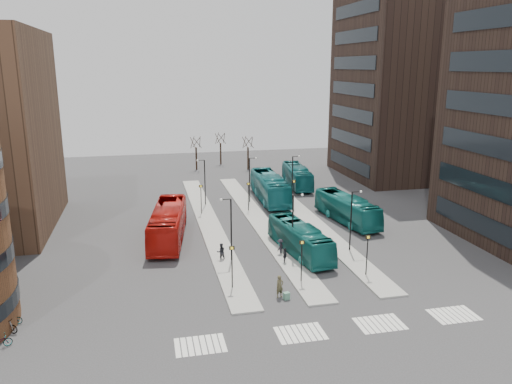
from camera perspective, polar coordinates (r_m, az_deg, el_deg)
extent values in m
plane|color=#2E2E31|center=(33.34, 9.04, -18.82)|extent=(160.00, 160.00, 0.00)
cube|color=gray|center=(59.03, -5.41, -3.58)|extent=(2.50, 45.00, 0.15)
cube|color=gray|center=(60.03, 0.29, -3.21)|extent=(2.50, 45.00, 0.15)
cube|color=gray|center=(61.60, 5.74, -2.83)|extent=(2.50, 45.00, 0.15)
cube|color=#1B4E97|center=(40.61, 3.50, -11.77)|extent=(0.55, 0.49, 0.59)
imported|color=#B7140E|center=(53.89, -10.01, -3.52)|extent=(4.98, 13.52, 3.68)
imported|color=#13635E|center=(49.52, 5.02, -5.37)|extent=(3.91, 11.07, 3.02)
imported|color=#166A6F|center=(68.51, 1.56, 0.52)|extent=(3.53, 13.22, 3.65)
imported|color=#146763|center=(60.17, 10.33, -1.89)|extent=(4.24, 11.74, 3.20)
imported|color=#135F63|center=(76.92, 4.71, 1.83)|extent=(3.76, 11.70, 3.20)
imported|color=#49432C|center=(40.66, 2.72, -10.73)|extent=(0.79, 0.65, 1.86)
imported|color=black|center=(47.99, -4.02, -6.83)|extent=(0.93, 0.78, 1.71)
imported|color=black|center=(47.16, 3.32, -7.33)|extent=(0.57, 0.96, 1.53)
imported|color=black|center=(49.34, 2.78, -6.29)|extent=(1.10, 1.17, 1.59)
imported|color=gray|center=(39.86, -26.69, -13.51)|extent=(1.85, 1.20, 1.08)
imported|color=gray|center=(40.96, -26.28, -12.87)|extent=(1.71, 0.73, 0.87)
cube|color=silver|center=(34.88, -8.96, -17.18)|extent=(0.35, 2.40, 0.01)
cube|color=silver|center=(34.90, -8.23, -17.13)|extent=(0.35, 2.40, 0.01)
cube|color=silver|center=(34.92, -7.49, -17.07)|extent=(0.35, 2.40, 0.01)
cube|color=silver|center=(34.95, -6.76, -17.02)|extent=(0.35, 2.40, 0.01)
cube|color=silver|center=(34.99, -6.03, -16.96)|extent=(0.35, 2.40, 0.01)
cube|color=silver|center=(35.03, -5.31, -16.90)|extent=(0.35, 2.40, 0.01)
cube|color=silver|center=(35.08, -4.58, -16.84)|extent=(0.35, 2.40, 0.01)
cube|color=silver|center=(35.13, -3.86, -16.77)|extent=(0.35, 2.40, 0.01)
cube|color=silver|center=(35.85, 2.73, -16.06)|extent=(0.35, 2.40, 0.01)
cube|color=silver|center=(35.95, 3.41, -15.98)|extent=(0.35, 2.40, 0.01)
cube|color=silver|center=(36.06, 4.09, -15.89)|extent=(0.35, 2.40, 0.01)
cube|color=silver|center=(36.17, 4.77, -15.80)|extent=(0.35, 2.40, 0.01)
cube|color=silver|center=(36.29, 5.44, -15.71)|extent=(0.35, 2.40, 0.01)
cube|color=silver|center=(36.41, 6.10, -15.62)|extent=(0.35, 2.40, 0.01)
cube|color=silver|center=(36.54, 6.76, -15.53)|extent=(0.35, 2.40, 0.01)
cube|color=silver|center=(36.67, 7.42, -15.43)|extent=(0.35, 2.40, 0.01)
cube|color=silver|center=(37.71, 11.85, -14.74)|extent=(0.35, 2.40, 0.01)
cube|color=silver|center=(37.88, 12.46, -14.64)|extent=(0.35, 2.40, 0.01)
cube|color=silver|center=(38.05, 13.07, -14.54)|extent=(0.35, 2.40, 0.01)
cube|color=silver|center=(38.22, 13.67, -14.43)|extent=(0.35, 2.40, 0.01)
cube|color=silver|center=(38.40, 14.26, -14.33)|extent=(0.35, 2.40, 0.01)
cube|color=silver|center=(38.58, 14.84, -14.22)|extent=(0.35, 2.40, 0.01)
cube|color=silver|center=(38.76, 15.42, -14.12)|extent=(0.35, 2.40, 0.01)
cube|color=silver|center=(38.95, 16.00, -14.01)|extent=(0.35, 2.40, 0.01)
cube|color=silver|center=(40.38, 19.85, -13.27)|extent=(0.35, 2.40, 0.01)
cube|color=silver|center=(40.60, 20.37, -13.16)|extent=(0.35, 2.40, 0.01)
cube|color=silver|center=(40.82, 20.89, -13.06)|extent=(0.35, 2.40, 0.01)
cube|color=silver|center=(41.05, 21.40, -12.95)|extent=(0.35, 2.40, 0.01)
cube|color=silver|center=(41.28, 21.91, -12.85)|extent=(0.35, 2.40, 0.01)
cube|color=silver|center=(41.51, 22.41, -12.74)|extent=(0.35, 2.40, 0.01)
cube|color=silver|center=(41.74, 22.90, -12.63)|extent=(0.35, 2.40, 0.01)
cube|color=silver|center=(41.98, 23.39, -12.53)|extent=(0.35, 2.40, 0.01)
cube|color=black|center=(55.39, 24.39, -3.41)|extent=(0.12, 16.00, 2.00)
cube|color=black|center=(54.40, 24.82, 0.61)|extent=(0.12, 16.00, 2.00)
cube|color=black|center=(53.69, 25.26, 4.76)|extent=(0.12, 16.00, 2.00)
cube|color=black|center=(53.27, 25.72, 9.00)|extent=(0.12, 16.00, 2.00)
cube|color=black|center=(53.15, 26.20, 13.28)|extent=(0.12, 16.00, 2.00)
cube|color=black|center=(53.33, 26.69, 17.56)|extent=(0.12, 16.00, 2.00)
cube|color=black|center=(87.14, 17.14, 11.61)|extent=(20.00, 20.00, 30.00)
cube|color=black|center=(84.06, 10.54, 3.33)|extent=(0.12, 16.00, 2.00)
cube|color=black|center=(83.41, 10.66, 6.02)|extent=(0.12, 16.00, 2.00)
cube|color=black|center=(82.95, 10.79, 8.76)|extent=(0.12, 16.00, 2.00)
cube|color=black|center=(82.68, 10.92, 11.52)|extent=(0.12, 16.00, 2.00)
cube|color=black|center=(82.60, 11.05, 14.29)|extent=(0.12, 16.00, 2.00)
cube|color=black|center=(82.72, 11.19, 17.06)|extent=(0.12, 16.00, 2.00)
cube|color=black|center=(83.02, 11.33, 19.81)|extent=(0.12, 16.00, 2.00)
cylinder|color=black|center=(41.62, -2.75, -8.66)|extent=(0.10, 0.10, 3.50)
cube|color=black|center=(40.97, -2.78, -6.40)|extent=(0.45, 0.10, 0.30)
cube|color=yellow|center=(40.92, -2.77, -6.43)|extent=(0.20, 0.02, 0.20)
cylinder|color=black|center=(62.28, -6.29, -0.90)|extent=(0.10, 0.10, 3.50)
cube|color=black|center=(61.85, -6.33, 0.66)|extent=(0.45, 0.10, 0.30)
cube|color=yellow|center=(61.79, -6.33, 0.65)|extent=(0.20, 0.02, 0.20)
cylinder|color=black|center=(42.97, 5.22, -7.95)|extent=(0.10, 0.10, 3.50)
cube|color=black|center=(42.34, 5.28, -5.75)|extent=(0.45, 0.10, 0.30)
cube|color=yellow|center=(42.29, 5.30, -5.78)|extent=(0.20, 0.02, 0.20)
cylinder|color=black|center=(63.19, -0.88, -0.59)|extent=(0.10, 0.10, 3.50)
cube|color=black|center=(62.77, -0.88, 0.95)|extent=(0.45, 0.10, 0.30)
cube|color=yellow|center=(62.71, -0.87, 0.94)|extent=(0.20, 0.02, 0.20)
cylinder|color=black|center=(45.08, 12.56, -7.15)|extent=(0.10, 0.10, 3.50)
cube|color=black|center=(44.49, 12.68, -5.05)|extent=(0.45, 0.10, 0.30)
cube|color=yellow|center=(44.43, 12.71, -5.08)|extent=(0.20, 0.02, 0.20)
cylinder|color=black|center=(64.65, 4.33, -0.29)|extent=(0.10, 0.10, 3.50)
cube|color=black|center=(64.23, 4.36, 1.22)|extent=(0.45, 0.10, 0.30)
cube|color=yellow|center=(64.18, 4.38, 1.21)|extent=(0.20, 0.02, 0.20)
cylinder|color=black|center=(46.87, -2.85, -4.35)|extent=(0.14, 0.14, 6.00)
cylinder|color=black|center=(45.93, -3.45, -0.84)|extent=(0.90, 0.08, 0.08)
sphere|color=silver|center=(45.87, -4.00, -0.87)|extent=(0.24, 0.24, 0.24)
cylinder|color=black|center=(65.94, -5.86, 1.08)|extent=(0.14, 0.14, 6.00)
cylinder|color=black|center=(65.28, -6.32, 3.63)|extent=(0.90, 0.08, 0.08)
sphere|color=silver|center=(65.23, -6.71, 3.61)|extent=(0.24, 0.24, 0.24)
cylinder|color=black|center=(48.20, 4.21, -3.85)|extent=(0.14, 0.14, 6.00)
cylinder|color=black|center=(47.48, 4.79, -0.36)|extent=(0.90, 0.08, 0.08)
sphere|color=silver|center=(47.62, 5.31, -0.33)|extent=(0.24, 0.24, 0.24)
cylinder|color=black|center=(66.89, -0.75, 1.35)|extent=(0.14, 0.14, 6.00)
cylinder|color=black|center=(66.38, -0.38, 3.89)|extent=(0.90, 0.08, 0.08)
sphere|color=silver|center=(66.48, 0.00, 3.91)|extent=(0.24, 0.24, 0.24)
cylinder|color=black|center=(50.21, 10.79, -3.32)|extent=(0.14, 0.14, 6.00)
cylinder|color=black|center=(49.58, 11.43, 0.03)|extent=(0.90, 0.08, 0.08)
sphere|color=silver|center=(49.76, 11.90, 0.06)|extent=(0.24, 0.24, 0.24)
cylinder|color=black|center=(68.36, 4.18, 1.59)|extent=(0.14, 0.14, 6.00)
cylinder|color=black|center=(67.89, 4.59, 4.08)|extent=(0.90, 0.08, 0.08)
sphere|color=silver|center=(68.03, 4.95, 4.09)|extent=(0.24, 0.24, 0.24)
cylinder|color=black|center=(89.69, -6.83, 3.82)|extent=(0.30, 0.30, 4.00)
cylinder|color=black|center=(89.29, -6.44, 5.67)|extent=(0.10, 1.56, 1.95)
cylinder|color=black|center=(89.90, -6.79, 5.72)|extent=(1.48, 0.59, 1.97)
cylinder|color=black|center=(89.57, -7.28, 5.67)|extent=(0.90, 1.31, 1.99)
cylinder|color=black|center=(88.76, -7.22, 5.60)|extent=(0.89, 1.31, 1.99)
cylinder|color=black|center=(88.59, -6.70, 5.60)|extent=(1.48, 0.58, 1.97)
cylinder|color=black|center=(94.22, -4.06, 4.39)|extent=(0.30, 0.30, 4.00)
cylinder|color=black|center=(93.87, -3.67, 6.15)|extent=(0.10, 1.56, 1.95)
cylinder|color=black|center=(94.45, -4.02, 6.19)|extent=(1.48, 0.59, 1.97)
cylinder|color=black|center=(94.09, -4.47, 6.15)|extent=(0.90, 1.31, 1.99)
cylinder|color=black|center=(93.28, -4.40, 6.09)|extent=(0.89, 1.31, 1.99)
cylinder|color=black|center=(93.15, -3.90, 6.08)|extent=(1.48, 0.58, 1.97)
cylinder|color=black|center=(89.10, -0.92, 3.85)|extent=(0.30, 0.30, 4.00)
cylinder|color=black|center=(88.77, -0.48, 5.71)|extent=(0.10, 1.56, 1.95)
cylinder|color=black|center=(89.31, -0.88, 5.76)|extent=(1.48, 0.59, 1.97)
cylinder|color=black|center=(88.91, -1.34, 5.72)|extent=(0.90, 1.31, 1.99)
cylinder|color=black|center=(88.11, -1.24, 5.64)|extent=(0.89, 1.31, 1.99)
cylinder|color=black|center=(88.02, -0.70, 5.64)|extent=(1.48, 0.58, 1.97)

